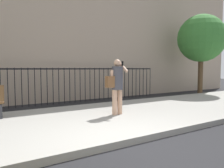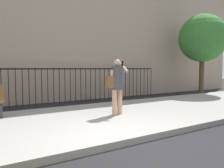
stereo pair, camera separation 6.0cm
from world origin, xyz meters
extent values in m
plane|color=black|center=(0.00, 0.00, 0.00)|extent=(60.00, 60.00, 0.00)
cube|color=#9E9B93|center=(0.00, 2.20, 0.07)|extent=(28.00, 4.40, 0.15)
cube|color=black|center=(0.00, 5.90, 1.55)|extent=(12.00, 0.04, 0.06)
cylinder|color=black|center=(-1.66, 5.90, 0.80)|extent=(0.03, 0.03, 1.60)
cylinder|color=black|center=(-1.40, 5.90, 0.80)|extent=(0.03, 0.03, 1.60)
cylinder|color=black|center=(-1.15, 5.90, 0.80)|extent=(0.03, 0.03, 1.60)
cylinder|color=black|center=(-0.89, 5.90, 0.80)|extent=(0.03, 0.03, 1.60)
cylinder|color=black|center=(-0.64, 5.90, 0.80)|extent=(0.03, 0.03, 1.60)
cylinder|color=black|center=(-0.38, 5.90, 0.80)|extent=(0.03, 0.03, 1.60)
cylinder|color=black|center=(-0.13, 5.90, 0.80)|extent=(0.03, 0.03, 1.60)
cylinder|color=black|center=(0.13, 5.90, 0.80)|extent=(0.03, 0.03, 1.60)
cylinder|color=black|center=(0.38, 5.90, 0.80)|extent=(0.03, 0.03, 1.60)
cylinder|color=black|center=(0.64, 5.90, 0.80)|extent=(0.03, 0.03, 1.60)
cylinder|color=black|center=(0.89, 5.90, 0.80)|extent=(0.03, 0.03, 1.60)
cylinder|color=black|center=(1.15, 5.90, 0.80)|extent=(0.03, 0.03, 1.60)
cylinder|color=black|center=(1.40, 5.90, 0.80)|extent=(0.03, 0.03, 1.60)
cylinder|color=black|center=(1.66, 5.90, 0.80)|extent=(0.03, 0.03, 1.60)
cylinder|color=black|center=(1.91, 5.90, 0.80)|extent=(0.03, 0.03, 1.60)
cylinder|color=black|center=(2.17, 5.90, 0.80)|extent=(0.03, 0.03, 1.60)
cylinder|color=black|center=(2.43, 5.90, 0.80)|extent=(0.03, 0.03, 1.60)
cylinder|color=black|center=(2.68, 5.90, 0.80)|extent=(0.03, 0.03, 1.60)
cylinder|color=black|center=(2.94, 5.90, 0.80)|extent=(0.03, 0.03, 1.60)
cylinder|color=black|center=(3.19, 5.90, 0.80)|extent=(0.03, 0.03, 1.60)
cylinder|color=black|center=(3.45, 5.90, 0.80)|extent=(0.03, 0.03, 1.60)
cylinder|color=black|center=(3.70, 5.90, 0.80)|extent=(0.03, 0.03, 1.60)
cylinder|color=black|center=(3.96, 5.90, 0.80)|extent=(0.03, 0.03, 1.60)
cylinder|color=black|center=(4.21, 5.90, 0.80)|extent=(0.03, 0.03, 1.60)
cylinder|color=black|center=(4.47, 5.90, 0.80)|extent=(0.03, 0.03, 1.60)
cylinder|color=black|center=(4.72, 5.90, 0.80)|extent=(0.03, 0.03, 1.60)
cylinder|color=black|center=(4.98, 5.90, 0.80)|extent=(0.03, 0.03, 1.60)
cylinder|color=black|center=(5.23, 5.90, 0.80)|extent=(0.03, 0.03, 1.60)
cylinder|color=black|center=(5.49, 5.90, 0.80)|extent=(0.03, 0.03, 1.60)
cylinder|color=black|center=(5.74, 5.90, 0.80)|extent=(0.03, 0.03, 1.60)
cylinder|color=black|center=(6.00, 5.90, 0.80)|extent=(0.03, 0.03, 1.60)
cylinder|color=tan|center=(1.29, 2.11, 0.54)|extent=(0.15, 0.15, 0.77)
cylinder|color=tan|center=(1.09, 2.10, 0.54)|extent=(0.15, 0.15, 0.77)
cylinder|color=#3F3F47|center=(1.19, 2.10, 1.27)|extent=(0.35, 0.35, 0.70)
sphere|color=tan|center=(1.19, 2.10, 1.74)|extent=(0.22, 0.22, 0.22)
cylinder|color=tan|center=(1.39, 2.11, 1.63)|extent=(0.11, 0.50, 0.38)
cylinder|color=tan|center=(0.99, 2.09, 1.25)|extent=(0.09, 0.09, 0.54)
cube|color=black|center=(1.34, 2.05, 1.72)|extent=(0.07, 0.01, 0.15)
cube|color=brown|center=(0.93, 2.09, 1.17)|extent=(0.29, 0.17, 0.34)
cube|color=#333338|center=(-1.91, 3.55, 0.35)|extent=(0.08, 0.41, 0.40)
cylinder|color=#4C3823|center=(8.69, 4.55, 1.28)|extent=(0.28, 0.28, 2.56)
sphere|color=#387A33|center=(8.69, 4.55, 3.31)|extent=(2.72, 2.72, 2.72)
camera|label=1|loc=(-2.54, -3.44, 1.56)|focal=35.08mm
camera|label=2|loc=(-2.49, -3.47, 1.56)|focal=35.08mm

